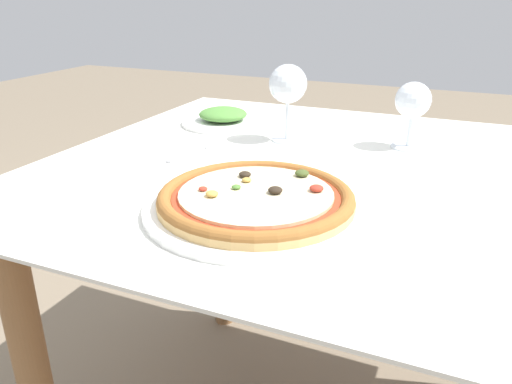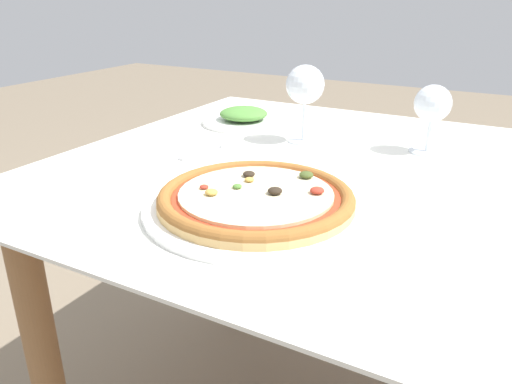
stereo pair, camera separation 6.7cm
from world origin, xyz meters
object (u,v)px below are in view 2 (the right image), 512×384
wine_glass_far_left (433,106)px  side_plate (244,118)px  wine_glass_far_right (305,87)px  pizza_plate (256,200)px  fork (211,149)px  dining_table (345,219)px

wine_glass_far_left → side_plate: (-0.45, 0.02, -0.08)m
wine_glass_far_right → wine_glass_far_left: bearing=11.4°
wine_glass_far_left → side_plate: 0.46m
pizza_plate → wine_glass_far_left: wine_glass_far_left is taller
wine_glass_far_right → side_plate: bearing=159.4°
wine_glass_far_right → pizza_plate: bearing=-76.9°
fork → wine_glass_far_right: bearing=45.3°
fork → wine_glass_far_left: (0.40, 0.20, 0.09)m
wine_glass_far_left → side_plate: size_ratio=0.68×
dining_table → pizza_plate: 0.26m
fork → side_plate: side_plate is taller
dining_table → fork: (-0.30, -0.01, 0.10)m
fork → side_plate: 0.23m
dining_table → wine_glass_far_left: 0.29m
dining_table → wine_glass_far_left: (0.10, 0.19, 0.19)m
fork → wine_glass_far_right: 0.24m
fork → wine_glass_far_right: (0.15, 0.15, 0.12)m
fork → wine_glass_far_left: size_ratio=1.22×
dining_table → fork: bearing=-178.8°
side_plate → wine_glass_far_right: bearing=-20.6°
pizza_plate → wine_glass_far_right: size_ratio=2.05×
side_plate → wine_glass_far_left: bearing=-2.8°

